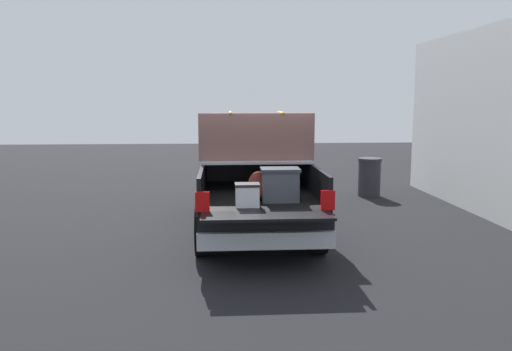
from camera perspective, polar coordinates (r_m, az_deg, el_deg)
ground_plane at (r=10.01m, az=-0.23°, el=-5.75°), size 40.00×40.00×0.00m
pickup_truck at (r=10.20m, az=-0.36°, el=0.13°), size 6.05×2.06×2.23m
building_facade at (r=11.63m, az=25.11°, el=5.32°), size 8.40×0.36×3.97m
trash_can at (r=13.49m, az=12.40°, el=-0.16°), size 0.60×0.60×0.98m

